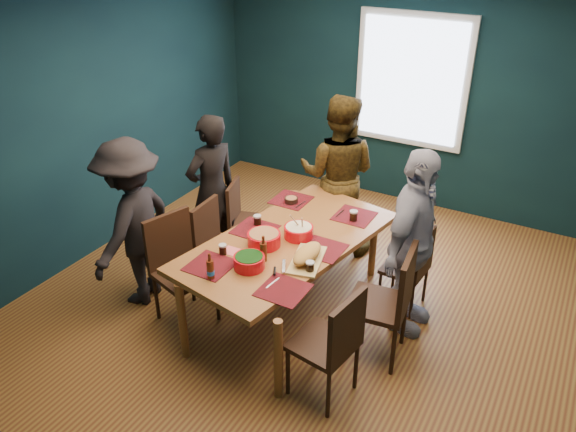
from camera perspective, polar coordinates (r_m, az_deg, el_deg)
name	(u,v)px	position (r m, az deg, el deg)	size (l,w,h in m)	color
room	(329,159)	(5.00, 4.21, 5.82)	(5.01, 5.01, 2.71)	olive
dining_table	(288,246)	(4.94, -0.02, -3.10)	(1.38, 2.21, 0.78)	#A15F30
chair_left_far	(243,215)	(5.90, -4.63, 0.15)	(0.48, 0.48, 0.85)	black
chair_left_mid	(216,241)	(5.40, -7.37, -2.51)	(0.43, 0.43, 0.92)	black
chair_left_near	(177,261)	(5.06, -11.20, -4.47)	(0.57, 0.57, 1.01)	black
chair_right_far	(414,264)	(5.24, 12.65, -4.76)	(0.40, 0.40, 0.83)	black
chair_right_mid	(390,297)	(4.58, 10.37, -8.11)	(0.52, 0.52, 1.03)	black
chair_right_near	(334,340)	(4.19, 4.68, -12.40)	(0.50, 0.50, 0.97)	black
person_far_left	(212,191)	(5.75, -7.71, 2.58)	(0.59, 0.38, 1.61)	black
person_back	(338,175)	(5.93, 5.07, 4.21)	(0.84, 0.65, 1.72)	black
person_right	(412,244)	(4.82, 12.48, -2.80)	(0.99, 0.41, 1.69)	white
person_near_left	(133,224)	(5.28, -15.49, -0.74)	(1.04, 0.60, 1.61)	black
bowl_salad	(264,239)	(4.79, -2.46, -2.32)	(0.29, 0.29, 0.12)	red
bowl_dumpling	(299,231)	(4.90, 1.09, -1.55)	(0.26, 0.26, 0.24)	red
bowl_herbs	(249,261)	(4.51, -3.97, -4.61)	(0.25, 0.25, 0.11)	red
cutting_board	(307,255)	(4.57, 1.94, -4.00)	(0.34, 0.60, 0.13)	#DEC477
small_bowl	(291,200)	(5.49, 0.33, 1.64)	(0.13, 0.13, 0.05)	black
beer_bottle_a	(210,270)	(4.40, -7.89, -5.41)	(0.06, 0.06, 0.23)	#4D1D0D
beer_bottle_b	(263,251)	(4.57, -2.51, -3.59)	(0.06, 0.06, 0.23)	#4D1D0D
cola_glass_a	(223,249)	(4.70, -6.65, -3.34)	(0.07, 0.07, 0.09)	black
cola_glass_b	(310,267)	(4.45, 2.25, -5.16)	(0.07, 0.07, 0.10)	black
cola_glass_c	(354,215)	(5.19, 6.67, 0.07)	(0.07, 0.07, 0.10)	black
cola_glass_d	(257,220)	(5.10, -3.12, -0.39)	(0.07, 0.07, 0.10)	black
napkin_a	(323,247)	(4.79, 3.59, -3.18)	(0.13, 0.13, 0.00)	#EA6268
napkin_b	(231,251)	(4.76, -5.84, -3.54)	(0.13, 0.13, 0.00)	#EA6268
napkin_c	(282,288)	(4.30, -0.59, -7.31)	(0.12, 0.12, 0.00)	#EA6268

